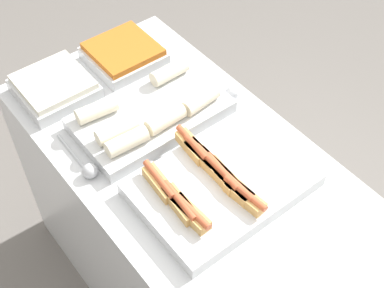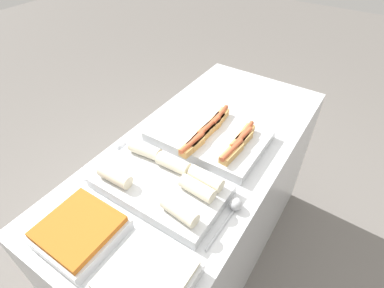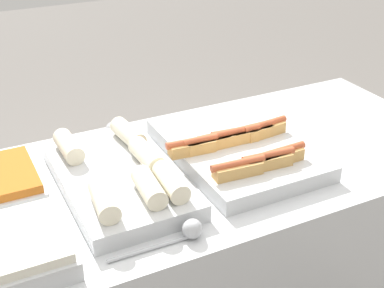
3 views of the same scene
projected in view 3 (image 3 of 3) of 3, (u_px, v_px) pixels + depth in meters
The scene contains 6 objects.
counter at pixel (212, 277), 1.87m from camera, with size 1.63×0.75×0.94m.
tray_hotdogs at pixel (237, 148), 1.65m from camera, with size 0.42×0.54×0.10m.
tray_wraps at pixel (120, 176), 1.50m from camera, with size 0.31×0.53×0.11m.
tray_side_front at pixel (11, 251), 1.22m from camera, with size 0.26×0.26×0.07m.
serving_spoon_near at pixel (187, 231), 1.30m from camera, with size 0.24×0.05×0.05m.
serving_spoon_far at pixel (108, 131), 1.78m from camera, with size 0.26×0.05×0.05m.
Camera 3 is at (-0.70, -1.24, 1.77)m, focal length 50.00 mm.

